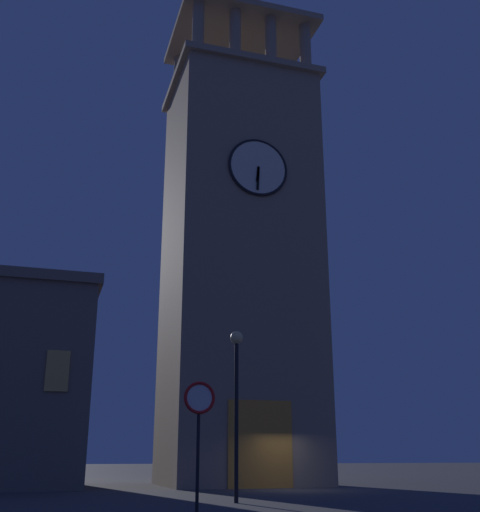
# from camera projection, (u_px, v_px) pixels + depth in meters

# --- Properties ---
(ground_plane) EXTENTS (200.00, 200.00, 0.00)m
(ground_plane) POSITION_uv_depth(u_px,v_px,m) (294.00, 490.00, 27.34)
(ground_plane) COLOR #424247
(clocktower) EXTENTS (8.53, 7.28, 29.30)m
(clocktower) POSITION_uv_depth(u_px,v_px,m) (240.00, 259.00, 35.43)
(clocktower) COLOR gray
(clocktower) RESTS_ON ground_plane
(street_lamp) EXTENTS (0.44, 0.44, 5.56)m
(street_lamp) POSITION_uv_depth(u_px,v_px,m) (236.00, 382.00, 20.98)
(street_lamp) COLOR black
(street_lamp) RESTS_ON ground_plane
(no_horn_sign) EXTENTS (0.78, 0.14, 3.17)m
(no_horn_sign) POSITION_uv_depth(u_px,v_px,m) (199.00, 410.00, 14.90)
(no_horn_sign) COLOR black
(no_horn_sign) RESTS_ON ground_plane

